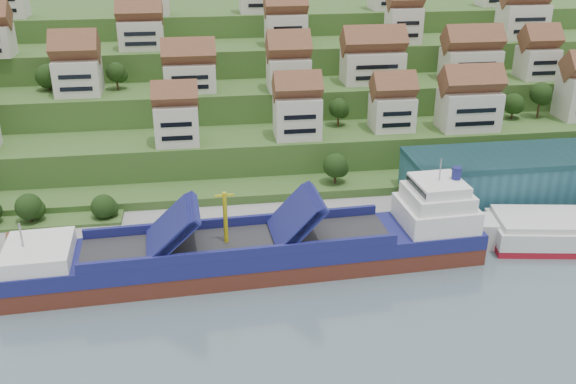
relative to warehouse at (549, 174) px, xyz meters
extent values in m
plane|color=slate|center=(-52.00, -17.00, -7.20)|extent=(300.00, 300.00, 0.00)
cube|color=gray|center=(-32.00, -2.00, -6.10)|extent=(180.00, 14.00, 2.20)
cube|color=#2D4C1E|center=(-52.00, 69.00, -5.20)|extent=(260.00, 128.00, 4.00)
cube|color=#2D4C1E|center=(-52.00, 74.00, -1.70)|extent=(260.00, 118.00, 11.00)
cube|color=#2D4C1E|center=(-52.00, 82.00, 1.80)|extent=(260.00, 102.00, 18.00)
cube|color=#2D4C1E|center=(-52.00, 90.00, 5.30)|extent=(260.00, 86.00, 25.00)
cube|color=#2D4C1E|center=(-52.00, 99.00, 8.30)|extent=(260.00, 68.00, 31.00)
cube|color=beige|center=(-76.32, 19.56, 8.17)|extent=(9.28, 7.03, 8.75)
cube|color=beige|center=(-49.97, 20.24, 8.44)|extent=(10.00, 7.62, 9.27)
cube|color=beige|center=(-27.51, 22.67, 7.70)|extent=(9.40, 7.73, 7.80)
cube|color=beige|center=(-9.97, 20.54, 8.23)|extent=(13.20, 8.26, 8.85)
cube|color=beige|center=(-98.76, 38.20, 14.90)|extent=(10.29, 8.98, 8.20)
cube|color=beige|center=(-73.05, 37.37, 14.10)|extent=(12.03, 7.90, 6.59)
cube|color=beige|center=(-49.77, 35.07, 14.66)|extent=(9.76, 8.56, 7.72)
cube|color=beige|center=(-28.16, 38.85, 14.69)|extent=(14.85, 8.36, 7.77)
cube|color=beige|center=(-2.62, 38.87, 14.56)|extent=(14.00, 8.18, 7.52)
cube|color=beige|center=(14.59, 37.35, 14.65)|extent=(8.81, 8.04, 7.69)
cube|color=beige|center=(-84.78, 53.79, 21.38)|extent=(11.01, 7.30, 7.16)
cube|color=beige|center=(-47.79, 53.48, 21.84)|extent=(10.45, 7.79, 8.07)
cube|color=beige|center=(-16.53, 52.02, 22.42)|extent=(8.57, 7.14, 9.25)
cube|color=beige|center=(17.77, 53.88, 22.42)|extent=(12.25, 8.47, 9.24)
cube|color=beige|center=(-121.61, 71.52, 27.97)|extent=(12.18, 8.03, 8.34)
ellipsoid|color=#1C3712|center=(-43.53, 9.11, 0.87)|extent=(5.24, 5.24, 5.24)
ellipsoid|color=#1C3712|center=(3.84, 26.11, 7.56)|extent=(5.02, 5.02, 5.02)
ellipsoid|color=#1C3712|center=(10.50, 26.11, 9.92)|extent=(5.30, 5.30, 5.30)
ellipsoid|color=#1C3712|center=(-39.20, 26.66, 8.15)|extent=(4.60, 4.60, 4.60)
ellipsoid|color=#1C3712|center=(-5.80, 42.83, 16.45)|extent=(4.14, 4.14, 4.14)
ellipsoid|color=#1C3712|center=(-106.47, 42.38, 14.21)|extent=(5.82, 5.82, 5.82)
ellipsoid|color=#1C3712|center=(-90.45, 40.97, 14.99)|extent=(4.73, 4.73, 4.73)
ellipsoid|color=#1C3712|center=(-46.80, 56.21, 23.39)|extent=(6.75, 6.75, 6.75)
ellipsoid|color=#1C3712|center=(-15.55, 58.94, 22.51)|extent=(4.65, 4.65, 4.65)
ellipsoid|color=#1C3712|center=(-16.04, 56.97, 21.47)|extent=(5.30, 5.30, 5.30)
ellipsoid|color=#1C3712|center=(-104.65, 2.00, -1.33)|extent=(5.13, 5.13, 5.13)
ellipsoid|color=#1C3712|center=(-90.87, 2.00, -2.26)|extent=(4.87, 4.87, 4.87)
cube|color=#245563|center=(0.00, 0.00, 0.00)|extent=(60.00, 15.00, 10.00)
cylinder|color=gray|center=(-34.00, -7.00, -1.00)|extent=(0.16, 0.16, 8.00)
cube|color=maroon|center=(-33.40, -7.00, 2.60)|extent=(1.20, 0.05, 0.80)
cube|color=white|center=(-106.00, -5.50, -5.10)|extent=(2.40, 2.20, 2.20)
cube|color=#542419|center=(-63.96, -17.50, -6.20)|extent=(82.14, 16.40, 5.23)
cube|color=navy|center=(-63.96, -17.50, -2.70)|extent=(82.14, 16.53, 2.72)
cube|color=white|center=(-98.46, -19.13, -0.08)|extent=(11.02, 12.41, 2.72)
cube|color=#262628|center=(-66.05, -17.60, -1.34)|extent=(52.78, 13.14, 0.31)
cube|color=navy|center=(-77.55, -18.14, 2.22)|extent=(8.38, 11.91, 7.24)
cube|color=navy|center=(-56.65, -17.16, 2.22)|extent=(7.98, 11.89, 7.65)
cylinder|color=gold|center=(-68.15, -17.70, 3.27)|extent=(0.77, 0.77, 9.42)
cube|color=white|center=(-30.51, -15.92, 0.65)|extent=(13.11, 12.51, 4.19)
cube|color=white|center=(-30.51, -15.92, 4.00)|extent=(10.96, 11.16, 2.62)
cube|color=white|center=(-30.51, -15.92, 6.20)|extent=(8.81, 9.80, 1.88)
cylinder|color=navy|center=(-27.37, -15.77, 8.19)|extent=(1.75, 1.75, 2.30)
cube|color=maroon|center=(-2.85, -16.91, -6.56)|extent=(33.24, 16.65, 2.75)
camera|label=1|loc=(-71.61, -114.41, 50.75)|focal=40.00mm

